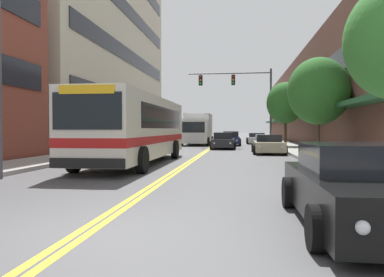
# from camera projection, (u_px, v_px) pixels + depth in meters

# --- Properties ---
(ground_plane) EXTENTS (240.00, 240.00, 0.00)m
(ground_plane) POSITION_uv_depth(u_px,v_px,m) (218.00, 143.00, 42.44)
(ground_plane) COLOR #4C4C4F
(sidewalk_left) EXTENTS (2.85, 106.00, 0.16)m
(sidewalk_left) POSITION_uv_depth(u_px,v_px,m) (158.00, 142.00, 43.30)
(sidewalk_left) COLOR #9E9B96
(sidewalk_left) RESTS_ON ground_plane
(sidewalk_right) EXTENTS (2.85, 106.00, 0.16)m
(sidewalk_right) POSITION_uv_depth(u_px,v_px,m) (280.00, 143.00, 41.57)
(sidewalk_right) COLOR #9E9B96
(sidewalk_right) RESTS_ON ground_plane
(centre_line) EXTENTS (0.34, 106.00, 0.01)m
(centre_line) POSITION_uv_depth(u_px,v_px,m) (218.00, 143.00, 42.44)
(centre_line) COLOR yellow
(centre_line) RESTS_ON ground_plane
(office_tower_left) EXTENTS (12.08, 30.30, 26.79)m
(office_tower_left) POSITION_uv_depth(u_px,v_px,m) (74.00, 15.00, 38.70)
(office_tower_left) COLOR beige
(office_tower_left) RESTS_ON ground_plane
(storefront_row_right) EXTENTS (9.10, 68.00, 9.46)m
(storefront_row_right) POSITION_uv_depth(u_px,v_px,m) (333.00, 101.00, 40.75)
(storefront_row_right) COLOR brown
(storefront_row_right) RESTS_ON ground_plane
(city_bus) EXTENTS (2.91, 11.51, 3.06)m
(city_bus) POSITION_uv_depth(u_px,v_px,m) (137.00, 127.00, 17.64)
(city_bus) COLOR silver
(city_bus) RESTS_ON ground_plane
(car_champagne_parked_left_mid) EXTENTS (2.17, 4.21, 1.30)m
(car_champagne_parked_left_mid) POSITION_uv_depth(u_px,v_px,m) (158.00, 141.00, 31.29)
(car_champagne_parked_left_mid) COLOR beige
(car_champagne_parked_left_mid) RESTS_ON ground_plane
(car_black_parked_right_foreground) EXTENTS (2.13, 4.64, 1.37)m
(car_black_parked_right_foreground) POSITION_uv_depth(u_px,v_px,m) (358.00, 188.00, 6.21)
(car_black_parked_right_foreground) COLOR black
(car_black_parked_right_foreground) RESTS_ON ground_plane
(car_beige_parked_right_mid) EXTENTS (2.11, 4.66, 1.25)m
(car_beige_parked_right_mid) POSITION_uv_depth(u_px,v_px,m) (268.00, 145.00, 24.88)
(car_beige_parked_right_mid) COLOR #BCAD89
(car_beige_parked_right_mid) RESTS_ON ground_plane
(car_white_parked_right_far) EXTENTS (2.21, 4.65, 1.19)m
(car_white_parked_right_far) POSITION_uv_depth(u_px,v_px,m) (257.00, 139.00, 41.30)
(car_white_parked_right_far) COLOR white
(car_white_parked_right_far) RESTS_ON ground_plane
(car_silver_moving_lead) EXTENTS (2.00, 4.30, 1.26)m
(car_silver_moving_lead) POSITION_uv_depth(u_px,v_px,m) (231.00, 137.00, 50.16)
(car_silver_moving_lead) COLOR #B7B7BC
(car_silver_moving_lead) RESTS_ON ground_plane
(car_charcoal_moving_second) EXTENTS (2.03, 4.24, 1.34)m
(car_charcoal_moving_second) POSITION_uv_depth(u_px,v_px,m) (223.00, 141.00, 30.68)
(car_charcoal_moving_second) COLOR #232328
(car_charcoal_moving_second) RESTS_ON ground_plane
(car_navy_moving_third) EXTENTS (1.97, 4.32, 1.39)m
(car_navy_moving_third) POSITION_uv_depth(u_px,v_px,m) (231.00, 139.00, 36.98)
(car_navy_moving_third) COLOR #19234C
(car_navy_moving_third) RESTS_ON ground_plane
(box_truck) EXTENTS (2.84, 7.05, 3.21)m
(box_truck) POSITION_uv_depth(u_px,v_px,m) (198.00, 129.00, 38.65)
(box_truck) COLOR white
(box_truck) RESTS_ON ground_plane
(traffic_signal_mast) EXTENTS (7.50, 0.38, 7.01)m
(traffic_signal_mast) POSITION_uv_depth(u_px,v_px,m) (243.00, 91.00, 33.63)
(traffic_signal_mast) COLOR #47474C
(traffic_signal_mast) RESTS_ON ground_plane
(street_lamp_left_near) EXTENTS (2.09, 0.28, 7.79)m
(street_lamp_left_near) POSITION_uv_depth(u_px,v_px,m) (6.00, 36.00, 11.98)
(street_lamp_left_near) COLOR #47474C
(street_lamp_left_near) RESTS_ON ground_plane
(street_tree_right_mid) EXTENTS (3.49, 3.49, 5.55)m
(street_tree_right_mid) POSITION_uv_depth(u_px,v_px,m) (319.00, 91.00, 21.35)
(street_tree_right_mid) COLOR brown
(street_tree_right_mid) RESTS_ON sidewalk_right
(street_tree_right_far) EXTENTS (3.25, 3.25, 5.52)m
(street_tree_right_far) POSITION_uv_depth(u_px,v_px,m) (286.00, 103.00, 32.35)
(street_tree_right_far) COLOR brown
(street_tree_right_far) RESTS_ON sidewalk_right
(fire_hydrant) EXTENTS (0.35, 0.27, 0.80)m
(fire_hydrant) POSITION_uv_depth(u_px,v_px,m) (312.00, 151.00, 18.37)
(fire_hydrant) COLOR red
(fire_hydrant) RESTS_ON sidewalk_right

